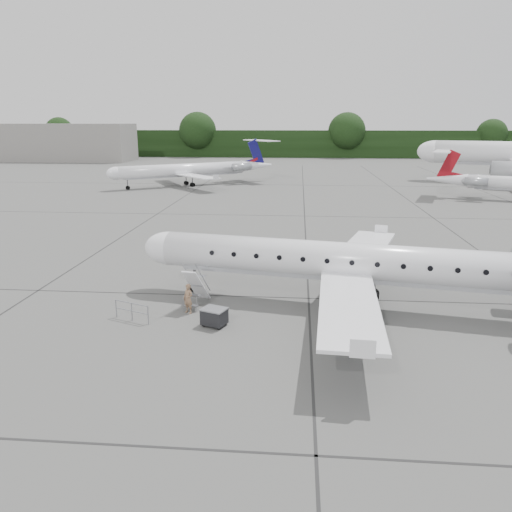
# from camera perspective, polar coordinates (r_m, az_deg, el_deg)

# --- Properties ---
(ground) EXTENTS (320.00, 320.00, 0.00)m
(ground) POSITION_cam_1_polar(r_m,az_deg,el_deg) (27.80, 12.53, -7.22)
(ground) COLOR #575755
(ground) RESTS_ON ground
(treeline) EXTENTS (260.00, 4.00, 8.00)m
(treeline) POSITION_cam_1_polar(r_m,az_deg,el_deg) (155.69, 6.45, 12.61)
(treeline) COLOR black
(treeline) RESTS_ON ground
(terminal_building) EXTENTS (40.00, 14.00, 10.00)m
(terminal_building) POSITION_cam_1_polar(r_m,az_deg,el_deg) (150.90, -21.62, 11.98)
(terminal_building) COLOR gray
(terminal_building) RESTS_ON ground
(main_regional_jet) EXTENTS (32.76, 26.16, 7.54)m
(main_regional_jet) POSITION_cam_1_polar(r_m,az_deg,el_deg) (28.57, 11.47, 1.39)
(main_regional_jet) COLOR white
(main_regional_jet) RESTS_ON ground
(airstair) EXTENTS (1.24, 2.33, 2.36)m
(airstair) POSITION_cam_1_polar(r_m,az_deg,el_deg) (29.14, -6.81, -3.43)
(airstair) COLOR white
(airstair) RESTS_ON ground
(passenger) EXTENTS (0.74, 0.67, 1.70)m
(passenger) POSITION_cam_1_polar(r_m,az_deg,el_deg) (28.15, -7.75, -4.85)
(passenger) COLOR #8F6A4E
(passenger) RESTS_ON ground
(safety_railing) EXTENTS (2.07, 0.91, 1.00)m
(safety_railing) POSITION_cam_1_polar(r_m,az_deg,el_deg) (27.79, -14.01, -6.21)
(safety_railing) COLOR gray
(safety_railing) RESTS_ON ground
(baggage_cart) EXTENTS (1.46, 1.33, 1.03)m
(baggage_cart) POSITION_cam_1_polar(r_m,az_deg,el_deg) (26.39, -4.79, -6.93)
(baggage_cart) COLOR black
(baggage_cart) RESTS_ON ground
(bg_regional_left) EXTENTS (34.82, 32.91, 7.41)m
(bg_regional_left) POSITION_cam_1_polar(r_m,az_deg,el_deg) (84.89, -8.35, 10.39)
(bg_regional_left) COLOR white
(bg_regional_left) RESTS_ON ground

